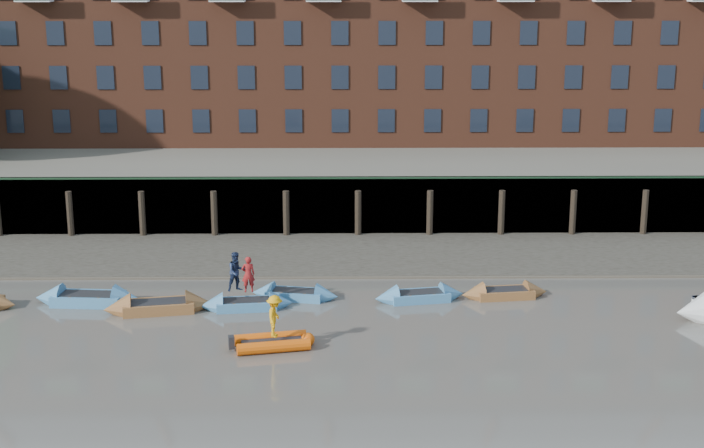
{
  "coord_description": "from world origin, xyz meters",
  "views": [
    {
      "loc": [
        1.07,
        -31.14,
        14.26
      ],
      "look_at": [
        1.55,
        12.0,
        3.2
      ],
      "focal_mm": 50.0,
      "sensor_mm": 36.0,
      "label": 1
    }
  ],
  "objects_px": {
    "person_rib_crew": "(275,316)",
    "rowboat_3": "(246,304)",
    "rowboat_2": "(159,307)",
    "person_rower_b": "(237,272)",
    "rowboat_1": "(88,299)",
    "rib_tender": "(275,342)",
    "rowboat_5": "(419,296)",
    "rowboat_4": "(295,294)",
    "person_rower_a": "(248,274)",
    "rowboat_6": "(505,293)"
  },
  "relations": [
    {
      "from": "rib_tender",
      "to": "person_rib_crew",
      "type": "bearing_deg",
      "value": -99.01
    },
    {
      "from": "rowboat_5",
      "to": "rowboat_3",
      "type": "bearing_deg",
      "value": 177.38
    },
    {
      "from": "rowboat_1",
      "to": "rowboat_2",
      "type": "xyz_separation_m",
      "value": [
        3.31,
        -1.06,
        -0.01
      ]
    },
    {
      "from": "rowboat_3",
      "to": "rowboat_5",
      "type": "bearing_deg",
      "value": 0.8
    },
    {
      "from": "rowboat_1",
      "to": "person_rower_a",
      "type": "relative_size",
      "value": 3.06
    },
    {
      "from": "rowboat_4",
      "to": "rowboat_6",
      "type": "xyz_separation_m",
      "value": [
        9.5,
        0.07,
        0.0
      ]
    },
    {
      "from": "rowboat_3",
      "to": "rowboat_4",
      "type": "bearing_deg",
      "value": 26.44
    },
    {
      "from": "rowboat_1",
      "to": "rowboat_6",
      "type": "distance_m",
      "value": 18.67
    },
    {
      "from": "rowboat_2",
      "to": "rib_tender",
      "type": "bearing_deg",
      "value": -49.08
    },
    {
      "from": "rowboat_5",
      "to": "person_rib_crew",
      "type": "bearing_deg",
      "value": -146.98
    },
    {
      "from": "rowboat_1",
      "to": "rowboat_3",
      "type": "distance_m",
      "value": 7.12
    },
    {
      "from": "rowboat_3",
      "to": "rowboat_4",
      "type": "xyz_separation_m",
      "value": [
        2.06,
        1.35,
        -0.01
      ]
    },
    {
      "from": "rowboat_3",
      "to": "person_rib_crew",
      "type": "height_order",
      "value": "person_rib_crew"
    },
    {
      "from": "rowboat_1",
      "to": "person_rower_a",
      "type": "bearing_deg",
      "value": -1.22
    },
    {
      "from": "rowboat_1",
      "to": "person_rib_crew",
      "type": "relative_size",
      "value": 2.92
    },
    {
      "from": "person_rower_a",
      "to": "rowboat_3",
      "type": "bearing_deg",
      "value": -22.83
    },
    {
      "from": "rowboat_5",
      "to": "rib_tender",
      "type": "relative_size",
      "value": 1.31
    },
    {
      "from": "rib_tender",
      "to": "person_rower_b",
      "type": "xyz_separation_m",
      "value": [
        -1.97,
        4.77,
        1.43
      ]
    },
    {
      "from": "person_rower_b",
      "to": "rowboat_4",
      "type": "bearing_deg",
      "value": -0.17
    },
    {
      "from": "rowboat_6",
      "to": "person_rib_crew",
      "type": "distance_m",
      "value": 11.79
    },
    {
      "from": "rowboat_3",
      "to": "person_rower_b",
      "type": "xyz_separation_m",
      "value": [
        -0.4,
        0.14,
        1.46
      ]
    },
    {
      "from": "person_rower_b",
      "to": "rib_tender",
      "type": "bearing_deg",
      "value": -93.92
    },
    {
      "from": "rowboat_6",
      "to": "rowboat_4",
      "type": "bearing_deg",
      "value": 173.06
    },
    {
      "from": "rowboat_2",
      "to": "person_rower_a",
      "type": "height_order",
      "value": "person_rower_a"
    },
    {
      "from": "rowboat_2",
      "to": "person_rower_b",
      "type": "bearing_deg",
      "value": -2.14
    },
    {
      "from": "rowboat_3",
      "to": "person_rower_a",
      "type": "relative_size",
      "value": 2.61
    },
    {
      "from": "rowboat_4",
      "to": "person_rower_b",
      "type": "xyz_separation_m",
      "value": [
        -2.47,
        -1.22,
        1.46
      ]
    },
    {
      "from": "rib_tender",
      "to": "person_rib_crew",
      "type": "relative_size",
      "value": 1.92
    },
    {
      "from": "person_rower_b",
      "to": "rowboat_2",
      "type": "bearing_deg",
      "value": 161.91
    },
    {
      "from": "rowboat_4",
      "to": "person_rib_crew",
      "type": "distance_m",
      "value": 6.19
    },
    {
      "from": "rib_tender",
      "to": "person_rib_crew",
      "type": "distance_m",
      "value": 1.11
    },
    {
      "from": "rowboat_3",
      "to": "rib_tender",
      "type": "relative_size",
      "value": 1.3
    },
    {
      "from": "rowboat_6",
      "to": "person_rower_a",
      "type": "height_order",
      "value": "person_rower_a"
    },
    {
      "from": "person_rower_b",
      "to": "person_rib_crew",
      "type": "height_order",
      "value": "person_rower_b"
    },
    {
      "from": "rowboat_5",
      "to": "person_rower_b",
      "type": "distance_m",
      "value": 8.25
    },
    {
      "from": "rib_tender",
      "to": "rowboat_1",
      "type": "bearing_deg",
      "value": 136.71
    },
    {
      "from": "rowboat_1",
      "to": "rowboat_5",
      "type": "relative_size",
      "value": 1.16
    },
    {
      "from": "person_rower_a",
      "to": "rowboat_4",
      "type": "bearing_deg",
      "value": -155.44
    },
    {
      "from": "rowboat_1",
      "to": "rib_tender",
      "type": "height_order",
      "value": "rowboat_1"
    },
    {
      "from": "rowboat_1",
      "to": "rowboat_3",
      "type": "relative_size",
      "value": 1.17
    },
    {
      "from": "rowboat_2",
      "to": "rowboat_4",
      "type": "xyz_separation_m",
      "value": [
        5.84,
        1.71,
        -0.04
      ]
    },
    {
      "from": "person_rib_crew",
      "to": "rowboat_3",
      "type": "bearing_deg",
      "value": 24.06
    },
    {
      "from": "person_rower_a",
      "to": "person_rib_crew",
      "type": "xyz_separation_m",
      "value": [
        1.45,
        -4.69,
        -0.25
      ]
    },
    {
      "from": "rowboat_2",
      "to": "person_rower_a",
      "type": "relative_size",
      "value": 3.04
    },
    {
      "from": "rowboat_6",
      "to": "rowboat_1",
      "type": "bearing_deg",
      "value": 174.83
    },
    {
      "from": "rowboat_5",
      "to": "person_rower_a",
      "type": "xyz_separation_m",
      "value": [
        -7.55,
        -1.05,
        1.38
      ]
    },
    {
      "from": "rowboat_6",
      "to": "person_rower_a",
      "type": "distance_m",
      "value": 11.63
    },
    {
      "from": "rowboat_3",
      "to": "person_rib_crew",
      "type": "relative_size",
      "value": 2.49
    },
    {
      "from": "person_rower_a",
      "to": "person_rower_b",
      "type": "xyz_separation_m",
      "value": [
        -0.52,
        0.16,
        0.08
      ]
    },
    {
      "from": "person_rib_crew",
      "to": "rib_tender",
      "type": "bearing_deg",
      "value": 8.26
    }
  ]
}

